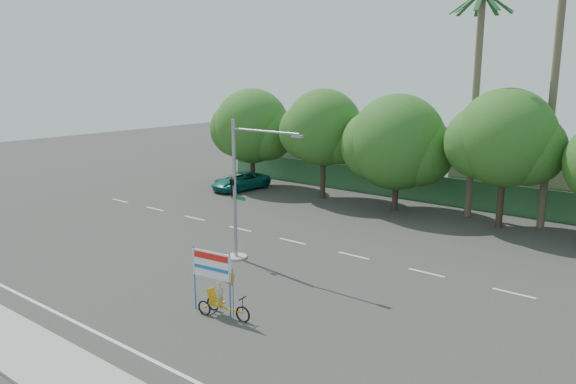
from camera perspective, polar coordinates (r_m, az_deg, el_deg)
The scene contains 14 objects.
ground at distance 24.44m, azimuth -7.59°, elevation -10.19°, with size 120.00×120.00×0.00m, color #33302D.
sidewalk_near at distance 20.48m, azimuth -23.46°, elevation -15.58°, with size 50.00×2.40×0.12m, color gray.
fence at distance 41.35m, azimuth 14.33°, elevation 0.27°, with size 38.00×0.08×2.00m, color #336B3D.
building_left at distance 49.76m, azimuth 6.04°, elevation 3.72°, with size 12.00×8.00×4.00m, color #C1B499.
building_right at distance 43.02m, azimuth 26.65°, elevation 0.89°, with size 14.00×8.00×3.60m, color #C1B499.
tree_far_left at distance 45.55m, azimuth -3.71°, elevation 6.48°, with size 7.14×6.00×7.96m.
tree_left at distance 41.15m, azimuth 3.57°, elevation 6.29°, with size 6.66×5.60×8.07m.
tree_center at distance 38.12m, azimuth 10.97°, elevation 4.73°, with size 7.62×6.40×7.85m.
tree_right at distance 35.36m, azimuth 21.13°, elevation 4.83°, with size 6.90×5.80×8.36m.
palm_tall at distance 36.05m, azimuth 25.70°, elevation 12.93°, with size 3.73×3.79×17.45m.
palm_short at distance 37.34m, azimuth 18.64°, elevation 10.94°, with size 3.73×3.79×14.45m.
traffic_signal at distance 27.72m, azimuth -4.99°, elevation -1.09°, with size 4.72×1.10×7.00m.
trike_billboard at distance 22.06m, azimuth -7.19°, elevation -9.72°, with size 2.68×0.76×2.64m.
pickup_truck at distance 44.80m, azimuth -4.85°, elevation 1.11°, with size 2.31×5.00×1.39m, color #0D5F56.
Camera 1 is at (16.45, -15.52, 9.25)m, focal length 35.00 mm.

